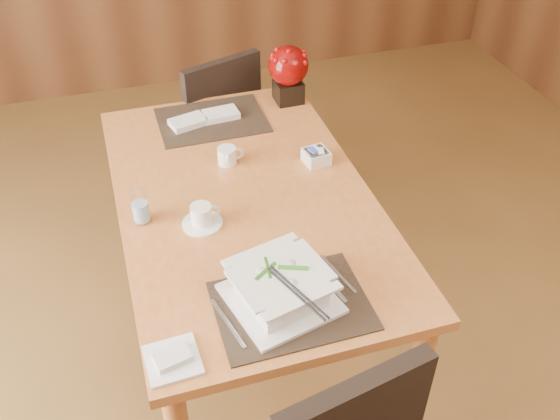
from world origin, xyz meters
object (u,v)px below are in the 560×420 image
object	(u,v)px
dining_table	(246,217)
soup_setting	(281,288)
berry_decor	(288,71)
sugar_caddy	(316,157)
creamer_jug	(227,156)
far_chair	(214,125)
coffee_cup	(202,217)
water_glass	(140,204)
bread_plate	(173,360)

from	to	relation	value
dining_table	soup_setting	size ratio (longest dim) A/B	4.26
berry_decor	sugar_caddy	bearing A→B (deg)	-95.14
soup_setting	sugar_caddy	bearing A→B (deg)	48.41
creamer_jug	far_chair	distance (m)	0.74
sugar_caddy	far_chair	bearing A→B (deg)	107.65
coffee_cup	water_glass	distance (m)	0.21
creamer_jug	sugar_caddy	world-z (taller)	creamer_jug
coffee_cup	far_chair	size ratio (longest dim) A/B	0.15
water_glass	bread_plate	world-z (taller)	water_glass
sugar_caddy	water_glass	bearing A→B (deg)	-167.61
berry_decor	bread_plate	size ratio (longest dim) A/B	1.77
sugar_caddy	bread_plate	bearing A→B (deg)	-131.87
bread_plate	water_glass	bearing A→B (deg)	90.00
dining_table	far_chair	bearing A→B (deg)	85.55
bread_plate	dining_table	bearing A→B (deg)	60.08
water_glass	berry_decor	bearing A→B (deg)	41.24
dining_table	berry_decor	world-z (taller)	berry_decor
dining_table	far_chair	xyz separation A→B (m)	(0.07, 0.91, -0.15)
coffee_cup	water_glass	world-z (taller)	water_glass
coffee_cup	creamer_jug	xyz separation A→B (m)	(0.17, 0.33, 0.00)
sugar_caddy	far_chair	size ratio (longest dim) A/B	0.10
soup_setting	berry_decor	xyz separation A→B (m)	(0.39, 1.14, 0.09)
dining_table	coffee_cup	xyz separation A→B (m)	(-0.18, -0.11, 0.13)
bread_plate	far_chair	size ratio (longest dim) A/B	0.16
soup_setting	berry_decor	world-z (taller)	berry_decor
dining_table	coffee_cup	world-z (taller)	coffee_cup
soup_setting	coffee_cup	world-z (taller)	soup_setting
dining_table	sugar_caddy	distance (m)	0.37
bread_plate	far_chair	xyz separation A→B (m)	(0.44, 1.55, -0.25)
far_chair	creamer_jug	bearing A→B (deg)	64.48
creamer_jug	far_chair	xyz separation A→B (m)	(0.08, 0.68, -0.28)
dining_table	water_glass	world-z (taller)	water_glass
soup_setting	water_glass	size ratio (longest dim) A/B	2.46
creamer_jug	water_glass	bearing A→B (deg)	-141.70
soup_setting	bread_plate	bearing A→B (deg)	-174.21
coffee_cup	sugar_caddy	size ratio (longest dim) A/B	1.53
dining_table	sugar_caddy	world-z (taller)	sugar_caddy
dining_table	soup_setting	xyz separation A→B (m)	(-0.03, -0.52, 0.16)
coffee_cup	bread_plate	size ratio (longest dim) A/B	0.95
dining_table	berry_decor	bearing A→B (deg)	59.53
coffee_cup	sugar_caddy	xyz separation A→B (m)	(0.50, 0.23, -0.01)
creamer_jug	bread_plate	world-z (taller)	creamer_jug
soup_setting	far_chair	xyz separation A→B (m)	(0.10, 1.43, -0.31)
soup_setting	sugar_caddy	size ratio (longest dim) A/B	3.89
water_glass	bread_plate	distance (m)	0.62
water_glass	far_chair	bearing A→B (deg)	64.72
sugar_caddy	bread_plate	size ratio (longest dim) A/B	0.62
water_glass	creamer_jug	bearing A→B (deg)	34.84
sugar_caddy	berry_decor	distance (m)	0.51
water_glass	sugar_caddy	xyz separation A→B (m)	(0.69, 0.15, -0.04)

